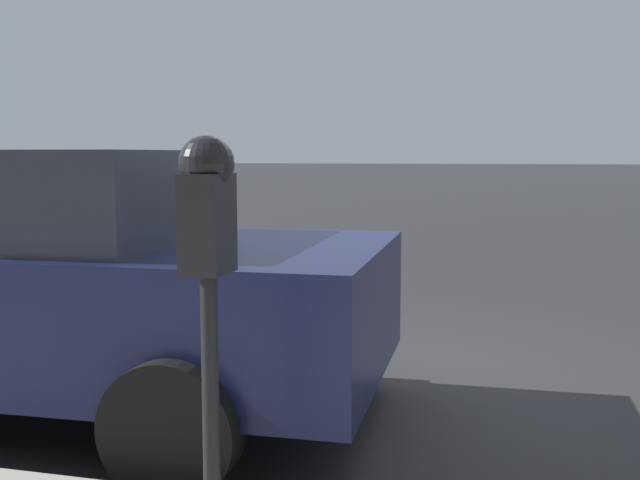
% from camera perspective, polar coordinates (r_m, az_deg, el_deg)
% --- Properties ---
extents(ground_plane, '(220.00, 220.00, 0.00)m').
position_cam_1_polar(ground_plane, '(5.21, 4.63, -10.56)').
color(ground_plane, '#2B2B2D').
extents(parking_meter, '(0.21, 0.19, 1.44)m').
position_cam_1_polar(parking_meter, '(2.57, -8.54, 0.25)').
color(parking_meter, black).
rests_on(parking_meter, sidewalk).
extents(car_navy, '(2.12, 4.31, 1.55)m').
position_cam_1_polar(car_navy, '(4.79, -21.97, -2.51)').
color(car_navy, '#14193D').
rests_on(car_navy, ground_plane).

